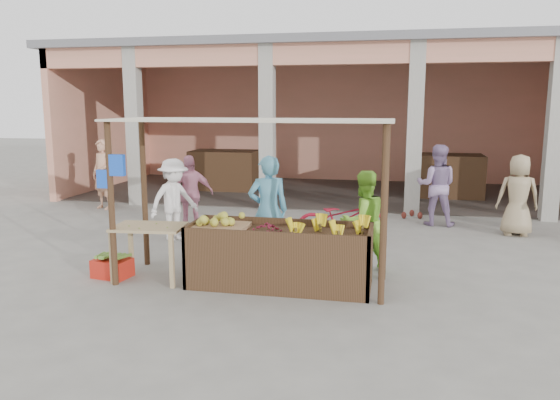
% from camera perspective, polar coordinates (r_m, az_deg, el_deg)
% --- Properties ---
extents(ground, '(60.00, 60.00, 0.00)m').
position_cam_1_polar(ground, '(8.10, -3.52, -8.67)').
color(ground, slate).
rests_on(ground, ground).
extents(market_building, '(14.40, 6.40, 4.20)m').
position_cam_1_polar(market_building, '(16.45, 4.93, 10.32)').
color(market_building, '#ED967C').
rests_on(market_building, ground).
extents(fruit_stall, '(2.60, 0.95, 0.80)m').
position_cam_1_polar(fruit_stall, '(7.87, -0.01, -6.16)').
color(fruit_stall, '#4D311F').
rests_on(fruit_stall, ground).
extents(stall_awning, '(4.09, 1.35, 2.39)m').
position_cam_1_polar(stall_awning, '(7.76, -3.66, 5.44)').
color(stall_awning, '#4D311F').
rests_on(stall_awning, ground).
extents(banana_heap, '(1.02, 0.56, 0.19)m').
position_cam_1_polar(banana_heap, '(7.59, 4.98, -2.96)').
color(banana_heap, yellow).
rests_on(banana_heap, fruit_stall).
extents(melon_tray, '(0.77, 0.67, 0.20)m').
position_cam_1_polar(melon_tray, '(7.96, -6.23, -2.37)').
color(melon_tray, '#9F7652').
rests_on(melon_tray, fruit_stall).
extents(berry_heap, '(0.42, 0.34, 0.13)m').
position_cam_1_polar(berry_heap, '(7.75, -1.39, -2.85)').
color(berry_heap, maroon).
rests_on(berry_heap, fruit_stall).
extents(side_table, '(1.08, 0.77, 0.83)m').
position_cam_1_polar(side_table, '(8.29, -13.47, -3.57)').
color(side_table, tan).
rests_on(side_table, ground).
extents(papaya_pile, '(0.75, 0.43, 0.21)m').
position_cam_1_polar(papaya_pile, '(8.23, -13.54, -1.89)').
color(papaya_pile, '#5D9831').
rests_on(papaya_pile, side_table).
extents(red_crate, '(0.59, 0.47, 0.28)m').
position_cam_1_polar(red_crate, '(8.71, -17.11, -6.81)').
color(red_crate, red).
rests_on(red_crate, ground).
extents(plantain_bundle, '(0.43, 0.30, 0.09)m').
position_cam_1_polar(plantain_bundle, '(8.66, -17.17, -5.65)').
color(plantain_bundle, olive).
rests_on(plantain_bundle, red_crate).
extents(produce_sacks, '(0.81, 0.76, 0.62)m').
position_cam_1_polar(produce_sacks, '(12.90, 13.65, -0.49)').
color(produce_sacks, maroon).
rests_on(produce_sacks, ground).
extents(vendor_blue, '(0.85, 0.74, 1.91)m').
position_cam_1_polar(vendor_blue, '(8.80, -1.25, -0.73)').
color(vendor_blue, '#54A0C0').
rests_on(vendor_blue, ground).
extents(vendor_green, '(0.93, 0.83, 1.68)m').
position_cam_1_polar(vendor_green, '(8.54, 8.68, -1.96)').
color(vendor_green, '#85CF37').
rests_on(vendor_green, ground).
extents(motorcycle, '(1.18, 1.94, 0.96)m').
position_cam_1_polar(motorcycle, '(10.35, 6.46, -1.86)').
color(motorcycle, maroon).
rests_on(motorcycle, ground).
extents(shopper_a, '(1.08, 1.20, 1.70)m').
position_cam_1_polar(shopper_a, '(10.60, -11.04, 0.35)').
color(shopper_a, white).
rests_on(shopper_a, ground).
extents(shopper_b, '(1.12, 0.95, 1.68)m').
position_cam_1_polar(shopper_b, '(11.24, -9.32, 0.90)').
color(shopper_b, pink).
rests_on(shopper_b, ground).
extents(shopper_c, '(0.88, 0.58, 1.80)m').
position_cam_1_polar(shopper_c, '(11.77, 23.65, 0.88)').
color(shopper_c, tan).
rests_on(shopper_c, ground).
extents(shopper_e, '(0.81, 0.71, 1.81)m').
position_cam_1_polar(shopper_e, '(14.26, -18.03, 2.71)').
color(shopper_e, tan).
rests_on(shopper_e, ground).
extents(shopper_f, '(0.98, 0.62, 1.91)m').
position_cam_1_polar(shopper_f, '(12.20, 16.06, 1.88)').
color(shopper_f, '#9579A6').
rests_on(shopper_f, ground).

